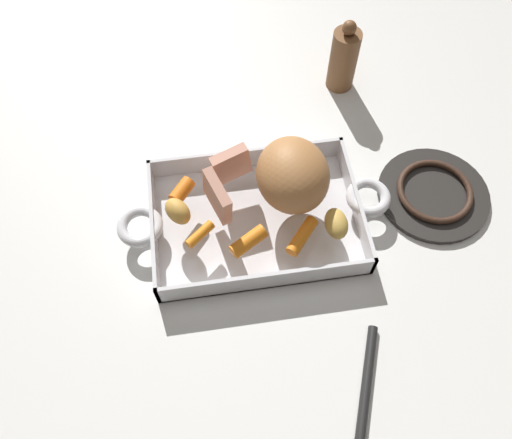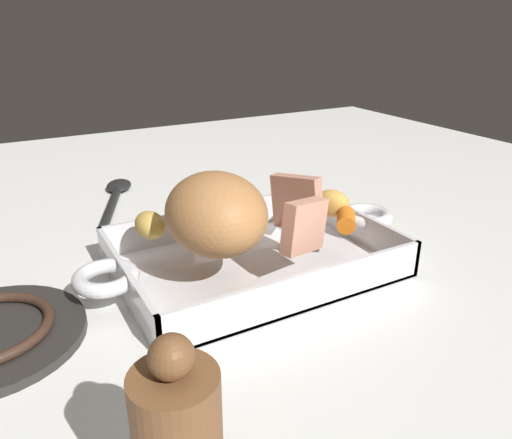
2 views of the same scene
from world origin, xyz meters
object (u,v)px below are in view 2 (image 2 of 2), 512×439
object	(u,v)px
baby_carrot_northeast	(188,218)
potato_whole	(150,225)
serving_spoon	(116,194)
baby_carrot_center_left	(298,206)
baby_carrot_center_right	(245,207)
pork_roast	(216,214)
roast_slice_thick	(304,226)
roasting_dish	(254,257)
roast_slice_outer	(297,202)
potato_near_roast	(331,203)
baby_carrot_long	(346,220)

from	to	relation	value
baby_carrot_northeast	potato_whole	world-z (taller)	potato_whole
baby_carrot_northeast	serving_spoon	bearing A→B (deg)	95.78
baby_carrot_center_left	baby_carrot_center_right	bearing A→B (deg)	161.02
pork_roast	potato_whole	world-z (taller)	pork_roast
roast_slice_thick	serving_spoon	xyz separation A→B (m)	(-0.12, 0.42, -0.07)
baby_carrot_center_right	serving_spoon	bearing A→B (deg)	111.21
baby_carrot_center_right	serving_spoon	xyz separation A→B (m)	(-0.11, 0.29, -0.05)
roasting_dish	pork_roast	xyz separation A→B (m)	(-0.06, -0.02, 0.08)
pork_roast	baby_carrot_center_right	world-z (taller)	pork_roast
roast_slice_outer	baby_carrot_northeast	distance (m)	0.14
potato_near_roast	baby_carrot_center_left	bearing A→B (deg)	129.56
potato_near_roast	serving_spoon	xyz separation A→B (m)	(-0.21, 0.35, -0.06)
baby_carrot_center_left	potato_whole	size ratio (longest dim) A/B	0.96
baby_carrot_northeast	potato_near_roast	world-z (taller)	potato_near_roast
roast_slice_thick	baby_carrot_northeast	xyz separation A→B (m)	(-0.09, 0.13, -0.02)
baby_carrot_long	serving_spoon	distance (m)	0.45
roasting_dish	pork_roast	distance (m)	0.10
baby_carrot_center_right	potato_near_roast	distance (m)	0.12
baby_carrot_northeast	roast_slice_outer	bearing A→B (deg)	-31.56
baby_carrot_long	baby_carrot_center_left	distance (m)	0.08
baby_carrot_northeast	baby_carrot_long	distance (m)	0.21
potato_whole	serving_spoon	xyz separation A→B (m)	(0.03, 0.30, -0.06)
roasting_dish	baby_carrot_center_left	size ratio (longest dim) A/B	8.80
baby_carrot_long	potato_whole	size ratio (longest dim) A/B	0.80
roast_slice_outer	potato_whole	size ratio (longest dim) A/B	1.32
potato_near_roast	baby_carrot_long	bearing A→B (deg)	-101.08
baby_carrot_long	pork_roast	bearing A→B (deg)	173.52
pork_roast	baby_carrot_long	size ratio (longest dim) A/B	3.15
roast_slice_outer	baby_carrot_long	xyz separation A→B (m)	(0.06, -0.03, -0.02)
potato_whole	roast_slice_thick	bearing A→B (deg)	-40.19
roasting_dish	roast_slice_thick	size ratio (longest dim) A/B	7.31
roast_slice_outer	baby_carrot_center_left	bearing A→B (deg)	54.20
baby_carrot_northeast	potato_near_roast	distance (m)	0.20
roasting_dish	baby_carrot_northeast	world-z (taller)	baby_carrot_northeast
roast_slice_outer	baby_carrot_center_right	distance (m)	0.09
potato_whole	serving_spoon	world-z (taller)	potato_whole
baby_carrot_northeast	potato_near_roast	bearing A→B (deg)	-18.87
pork_roast	potato_near_roast	world-z (taller)	pork_roast
roast_slice_outer	potato_near_roast	bearing A→B (deg)	9.93
potato_whole	baby_carrot_center_left	bearing A→B (deg)	-4.53
roast_slice_outer	potato_whole	distance (m)	0.19
baby_carrot_center_left	roast_slice_thick	bearing A→B (deg)	-120.47
roast_slice_thick	baby_carrot_northeast	world-z (taller)	roast_slice_thick
roast_slice_thick	serving_spoon	bearing A→B (deg)	106.03
pork_roast	baby_carrot_center_left	size ratio (longest dim) A/B	2.61
baby_carrot_long	serving_spoon	xyz separation A→B (m)	(-0.21, 0.39, -0.05)
baby_carrot_center_right	baby_carrot_center_left	xyz separation A→B (m)	(0.07, -0.02, -0.00)
roasting_dish	baby_carrot_long	world-z (taller)	baby_carrot_long
roasting_dish	potato_near_roast	xyz separation A→B (m)	(0.12, 0.00, 0.05)
baby_carrot_center_left	potato_near_roast	world-z (taller)	potato_near_roast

